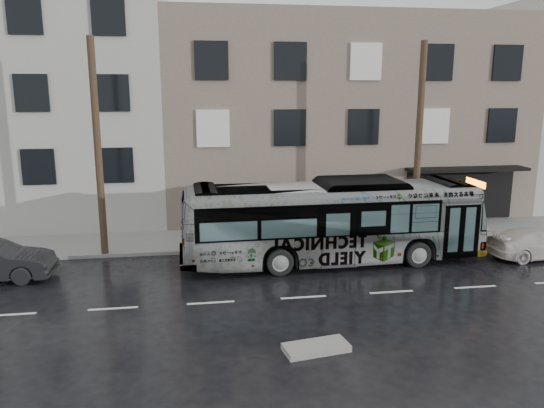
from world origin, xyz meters
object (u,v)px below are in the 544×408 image
at_px(sign_post, 437,214).
at_px(bus, 331,222).
at_px(white_sedan, 537,243).
at_px(utility_pole_front, 418,144).
at_px(utility_pole_rear, 98,149).

height_order(sign_post, bus, bus).
height_order(sign_post, white_sedan, sign_post).
bearing_deg(bus, white_sedan, -95.95).
height_order(utility_pole_front, bus, utility_pole_front).
relative_size(utility_pole_rear, white_sedan, 2.09).
bearing_deg(bus, utility_pole_rear, 76.10).
bearing_deg(utility_pole_rear, white_sedan, -9.01).
bearing_deg(utility_pole_rear, utility_pole_front, 0.00).
bearing_deg(white_sedan, utility_pole_rear, 77.51).
bearing_deg(white_sedan, sign_post, 44.47).
distance_m(sign_post, bus, 6.07).
bearing_deg(sign_post, utility_pole_rear, 180.00).
xyz_separation_m(utility_pole_front, utility_pole_rear, (-14.00, 0.00, 0.00)).
xyz_separation_m(utility_pole_rear, sign_post, (15.10, 0.00, -3.30)).
bearing_deg(white_sedan, utility_pole_front, 52.61).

